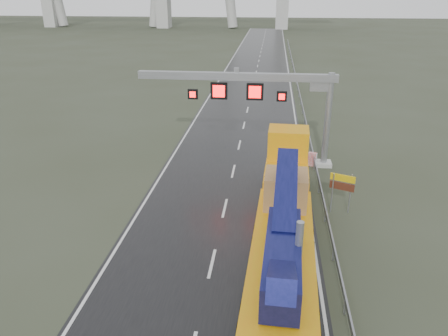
# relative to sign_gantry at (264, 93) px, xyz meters

# --- Properties ---
(ground) EXTENTS (400.00, 400.00, 0.00)m
(ground) POSITION_rel_sign_gantry_xyz_m (-2.10, -17.99, -5.61)
(ground) COLOR #343928
(ground) RESTS_ON ground
(road) EXTENTS (11.00, 200.00, 0.02)m
(road) POSITION_rel_sign_gantry_xyz_m (-2.10, 22.01, -5.60)
(road) COLOR black
(road) RESTS_ON ground
(guardrail) EXTENTS (0.20, 140.00, 1.40)m
(guardrail) POSITION_rel_sign_gantry_xyz_m (4.00, 12.01, -4.91)
(guardrail) COLOR gray
(guardrail) RESTS_ON ground
(sign_gantry) EXTENTS (14.90, 1.20, 7.42)m
(sign_gantry) POSITION_rel_sign_gantry_xyz_m (0.00, 0.00, 0.00)
(sign_gantry) COLOR #BBBBB6
(sign_gantry) RESTS_ON ground
(heavy_haul_truck) EXTENTS (3.86, 20.79, 4.86)m
(heavy_haul_truck) POSITION_rel_sign_gantry_xyz_m (1.50, -10.97, -3.73)
(heavy_haul_truck) COLOR orange
(heavy_haul_truck) RESTS_ON ground
(exit_sign_pair) EXTENTS (1.41, 0.63, 2.57)m
(exit_sign_pair) POSITION_rel_sign_gantry_xyz_m (5.00, -7.71, -3.81)
(exit_sign_pair) COLOR gray
(exit_sign_pair) RESTS_ON ground
(striped_barrier) EXTENTS (0.71, 0.54, 1.07)m
(striped_barrier) POSITION_rel_sign_gantry_xyz_m (3.90, -0.15, -5.08)
(striped_barrier) COLOR red
(striped_barrier) RESTS_ON ground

